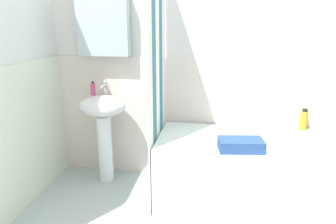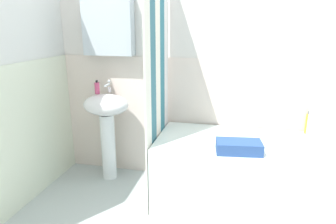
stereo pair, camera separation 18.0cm
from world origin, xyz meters
name	(u,v)px [view 1 (the left image)]	position (x,y,z in m)	size (l,w,h in m)	color
wall_back_tiled	(209,64)	(-0.06, 1.26, 1.14)	(3.60, 0.18, 2.40)	silver
sink	(103,119)	(-1.03, 1.03, 0.63)	(0.44, 0.34, 0.86)	white
faucet	(105,87)	(-1.03, 1.11, 0.92)	(0.03, 0.12, 0.12)	silver
soap_dispenser	(93,89)	(-1.11, 1.04, 0.92)	(0.05, 0.05, 0.13)	#CC4572
bathtub	(252,171)	(0.35, 0.86, 0.29)	(1.61, 0.72, 0.58)	white
shower_curtain	(157,86)	(-0.47, 0.86, 1.00)	(0.01, 0.72, 2.00)	white
shampoo_bottle	(334,122)	(1.05, 1.14, 0.68)	(0.04, 0.04, 0.22)	white
lotion_bottle	(321,120)	(0.94, 1.13, 0.69)	(0.06, 0.06, 0.23)	#1F7559
conditioner_bottle	(304,120)	(0.81, 1.17, 0.67)	(0.06, 0.06, 0.20)	gold
towel_folded	(241,145)	(0.22, 0.62, 0.62)	(0.33, 0.18, 0.09)	#2D4E8D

